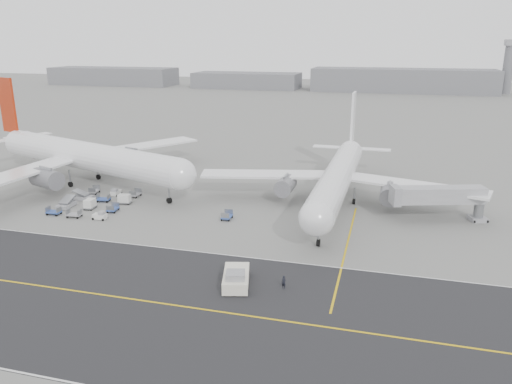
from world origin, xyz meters
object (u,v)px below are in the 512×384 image
(pushback_tug, at_px, (236,278))
(control_tower, at_px, (508,66))
(airliner_a, at_px, (83,156))
(airliner_b, at_px, (338,176))
(ground_crew_a, at_px, (284,282))
(jet_bridge, at_px, (440,197))

(pushback_tug, bearing_deg, control_tower, 59.01)
(airliner_a, distance_m, airliner_b, 56.27)
(airliner_b, distance_m, ground_crew_a, 37.84)
(airliner_b, height_order, jet_bridge, airliner_b)
(airliner_b, xyz_separation_m, ground_crew_a, (-2.74, -37.45, -4.70))
(airliner_a, distance_m, ground_crew_a, 65.32)
(pushback_tug, xyz_separation_m, jet_bridge, (27.38, 32.55, 3.52))
(pushback_tug, distance_m, jet_bridge, 42.68)
(control_tower, xyz_separation_m, airliner_b, (-73.91, -237.84, -10.66))
(control_tower, bearing_deg, ground_crew_a, -105.56)
(jet_bridge, bearing_deg, airliner_b, 145.34)
(airliner_a, bearing_deg, jet_bridge, -74.98)
(pushback_tug, bearing_deg, airliner_b, 62.50)
(airliner_b, relative_size, ground_crew_a, 31.41)
(control_tower, bearing_deg, pushback_tug, -106.71)
(pushback_tug, bearing_deg, airliner_a, 127.06)
(pushback_tug, relative_size, ground_crew_a, 5.09)
(pushback_tug, bearing_deg, jet_bridge, 35.65)
(airliner_b, bearing_deg, jet_bridge, -16.02)
(airliner_b, distance_m, pushback_tug, 39.52)
(control_tower, height_order, ground_crew_a, control_tower)
(control_tower, xyz_separation_m, pushback_tug, (-82.88, -276.06, -15.20))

